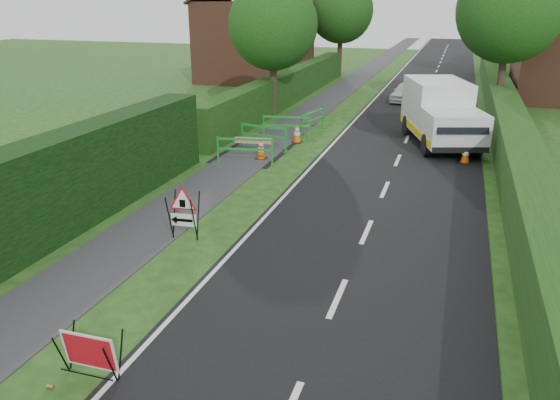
# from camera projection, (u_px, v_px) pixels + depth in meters

# --- Properties ---
(ground) EXTENTS (120.00, 120.00, 0.00)m
(ground) POSITION_uv_depth(u_px,v_px,m) (203.00, 304.00, 10.84)
(ground) COLOR #1E4313
(ground) RESTS_ON ground
(road_surface) EXTENTS (6.00, 90.00, 0.02)m
(road_surface) POSITION_uv_depth(u_px,v_px,m) (433.00, 78.00, 41.33)
(road_surface) COLOR black
(road_surface) RESTS_ON ground
(footpath) EXTENTS (2.00, 90.00, 0.02)m
(footpath) POSITION_uv_depth(u_px,v_px,m) (361.00, 75.00, 42.92)
(footpath) COLOR #2D2D30
(footpath) RESTS_ON ground
(hedge_west_near) EXTENTS (1.10, 18.00, 2.50)m
(hedge_west_near) POSITION_uv_depth(u_px,v_px,m) (2.00, 268.00, 12.28)
(hedge_west_near) COLOR black
(hedge_west_near) RESTS_ON ground
(hedge_west_far) EXTENTS (1.00, 24.00, 1.80)m
(hedge_west_far) POSITION_uv_depth(u_px,v_px,m) (289.00, 102.00, 31.91)
(hedge_west_far) COLOR #14380F
(hedge_west_far) RESTS_ON ground
(hedge_east) EXTENTS (1.20, 50.00, 1.50)m
(hedge_east) POSITION_uv_depth(u_px,v_px,m) (505.00, 141.00, 23.23)
(hedge_east) COLOR #14380F
(hedge_east) RESTS_ON ground
(house_west) EXTENTS (7.50, 7.40, 7.88)m
(house_west) POSITION_uv_depth(u_px,v_px,m) (255.00, 40.00, 39.48)
(house_west) COLOR brown
(house_west) RESTS_ON ground
(tree_nw) EXTENTS (4.40, 4.40, 6.70)m
(tree_nw) POSITION_uv_depth(u_px,v_px,m) (273.00, 25.00, 26.67)
(tree_nw) COLOR #2D2116
(tree_nw) RESTS_ON ground
(tree_ne) EXTENTS (5.20, 5.20, 7.79)m
(tree_ne) POSITION_uv_depth(u_px,v_px,m) (510.00, 10.00, 26.81)
(tree_ne) COLOR #2D2116
(tree_ne) RESTS_ON ground
(tree_fw) EXTENTS (4.80, 4.80, 7.24)m
(tree_fw) POSITION_uv_depth(u_px,v_px,m) (341.00, 11.00, 40.82)
(tree_fw) COLOR #2D2116
(tree_fw) RESTS_ON ground
(tree_fe) EXTENTS (4.20, 4.20, 6.33)m
(tree_fe) POSITION_uv_depth(u_px,v_px,m) (494.00, 19.00, 41.42)
(tree_fe) COLOR #2D2116
(tree_fe) RESTS_ON ground
(red_rect_sign) EXTENTS (0.96, 0.58, 0.80)m
(red_rect_sign) POSITION_uv_depth(u_px,v_px,m) (89.00, 352.00, 8.59)
(red_rect_sign) COLOR black
(red_rect_sign) RESTS_ON ground
(triangle_sign) EXTENTS (0.88, 0.88, 1.19)m
(triangle_sign) POSITION_uv_depth(u_px,v_px,m) (182.00, 209.00, 13.44)
(triangle_sign) COLOR black
(triangle_sign) RESTS_ON ground
(works_van) EXTENTS (3.71, 5.88, 2.52)m
(works_van) POSITION_uv_depth(u_px,v_px,m) (441.00, 112.00, 22.33)
(works_van) COLOR silver
(works_van) RESTS_ON ground
(traffic_cone_0) EXTENTS (0.38, 0.38, 0.79)m
(traffic_cone_0) POSITION_uv_depth(u_px,v_px,m) (466.00, 153.00, 19.95)
(traffic_cone_0) COLOR black
(traffic_cone_0) RESTS_ON ground
(traffic_cone_1) EXTENTS (0.38, 0.38, 0.79)m
(traffic_cone_1) POSITION_uv_depth(u_px,v_px,m) (478.00, 145.00, 20.95)
(traffic_cone_1) COLOR black
(traffic_cone_1) RESTS_ON ground
(traffic_cone_2) EXTENTS (0.38, 0.38, 0.79)m
(traffic_cone_2) POSITION_uv_depth(u_px,v_px,m) (466.00, 133.00, 22.82)
(traffic_cone_2) COLOR black
(traffic_cone_2) RESTS_ON ground
(traffic_cone_3) EXTENTS (0.38, 0.38, 0.79)m
(traffic_cone_3) POSITION_uv_depth(u_px,v_px,m) (261.00, 149.00, 20.45)
(traffic_cone_3) COLOR black
(traffic_cone_3) RESTS_ON ground
(traffic_cone_4) EXTENTS (0.38, 0.38, 0.79)m
(traffic_cone_4) POSITION_uv_depth(u_px,v_px,m) (297.00, 133.00, 22.83)
(traffic_cone_4) COLOR black
(traffic_cone_4) RESTS_ON ground
(ped_barrier_0) EXTENTS (2.09, 0.73, 1.00)m
(ped_barrier_0) POSITION_uv_depth(u_px,v_px,m) (245.00, 147.00, 19.76)
(ped_barrier_0) COLOR #198927
(ped_barrier_0) RESTS_ON ground
(ped_barrier_1) EXTENTS (2.09, 0.69, 1.00)m
(ped_barrier_1) POSITION_uv_depth(u_px,v_px,m) (263.00, 134.00, 21.72)
(ped_barrier_1) COLOR #198927
(ped_barrier_1) RESTS_ON ground
(ped_barrier_2) EXTENTS (2.09, 0.66, 1.00)m
(ped_barrier_2) POSITION_uv_depth(u_px,v_px,m) (287.00, 124.00, 23.46)
(ped_barrier_2) COLOR #198927
(ped_barrier_2) RESTS_ON ground
(ped_barrier_3) EXTENTS (0.82, 2.08, 1.00)m
(ped_barrier_3) POSITION_uv_depth(u_px,v_px,m) (312.00, 119.00, 24.38)
(ped_barrier_3) COLOR #198927
(ped_barrier_3) RESTS_ON ground
(redwhite_plank) EXTENTS (1.49, 0.26, 0.25)m
(redwhite_plank) POSITION_uv_depth(u_px,v_px,m) (254.00, 152.00, 21.59)
(redwhite_plank) COLOR red
(redwhite_plank) RESTS_ON ground
(litter_can) EXTENTS (0.12, 0.07, 0.07)m
(litter_can) POSITION_uv_depth(u_px,v_px,m) (50.00, 389.00, 8.47)
(litter_can) COLOR #BF7F4C
(litter_can) RESTS_ON ground
(hatchback_car) EXTENTS (1.81, 3.47, 1.13)m
(hatchback_car) POSITION_uv_depth(u_px,v_px,m) (406.00, 92.00, 31.89)
(hatchback_car) COLOR silver
(hatchback_car) RESTS_ON ground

